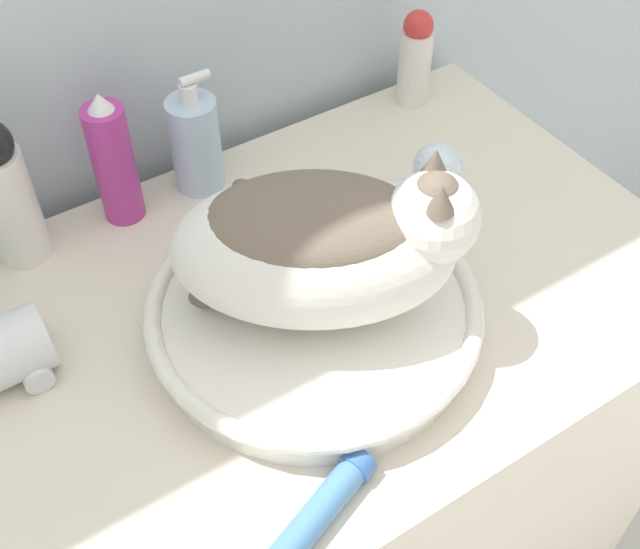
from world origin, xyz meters
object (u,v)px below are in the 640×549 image
lotion_bottle_white (5,193)px  soap_pump_bottle (194,143)px  faucet (430,183)px  spray_bottle_trigger (114,162)px  deodorant_stick (415,58)px  cat (323,241)px  cream_tube (320,511)px

lotion_bottle_white → soap_pump_bottle: bearing=0.0°
faucet → spray_bottle_trigger: bearing=-53.9°
faucet → lotion_bottle_white: (-0.44, 0.24, 0.02)m
faucet → deodorant_stick: 0.28m
cat → lotion_bottle_white: bearing=161.4°
cat → cream_tube: size_ratio=2.39×
faucet → deodorant_stick: bearing=-140.2°
cat → lotion_bottle_white: 0.39m
cat → spray_bottle_trigger: 0.33m
cat → spray_bottle_trigger: (-0.11, 0.30, -0.05)m
lotion_bottle_white → cream_tube: 0.51m
cat → deodorant_stick: size_ratio=2.39×
cat → cream_tube: 0.26m
cat → cream_tube: (-0.13, -0.19, -0.12)m
faucet → spray_bottle_trigger: size_ratio=0.85×
lotion_bottle_white → deodorant_stick: lotion_bottle_white is taller
cat → deodorant_stick: cat is taller
cat → faucet: bearing=50.8°
spray_bottle_trigger → deodorant_stick: (0.47, 0.00, -0.01)m
faucet → cream_tube: faucet is taller
lotion_bottle_white → spray_bottle_trigger: bearing=0.0°
deodorant_stick → spray_bottle_trigger: bearing=180.0°
cream_tube → lotion_bottle_white: bearing=103.1°
deodorant_stick → soap_pump_bottle: (-0.36, 0.00, -0.00)m
cat → faucet: 0.22m
cat → faucet: size_ratio=2.23×
spray_bottle_trigger → deodorant_stick: bearing=0.0°
spray_bottle_trigger → deodorant_stick: 0.47m
cat → soap_pump_bottle: bearing=123.2°
cat → soap_pump_bottle: (-0.00, 0.30, -0.07)m
cream_tube → cat: bearing=56.4°
faucet → soap_pump_bottle: (-0.20, 0.24, -0.01)m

